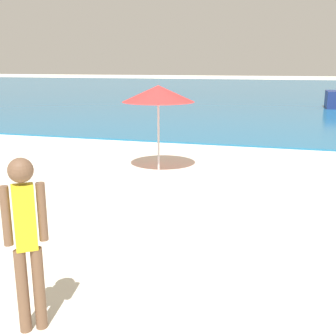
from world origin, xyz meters
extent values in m
cube|color=#1E6B9E|center=(0.00, 45.26, 0.03)|extent=(160.00, 60.00, 0.06)
cylinder|color=brown|center=(-0.76, 5.26, 0.42)|extent=(0.11, 0.11, 0.85)
cylinder|color=brown|center=(-0.88, 5.17, 0.42)|extent=(0.11, 0.11, 0.85)
cube|color=yellow|center=(-0.82, 5.21, 1.17)|extent=(0.23, 0.21, 0.64)
sphere|color=brown|center=(-0.82, 5.21, 1.62)|extent=(0.23, 0.23, 0.23)
cylinder|color=brown|center=(-0.70, 5.31, 1.20)|extent=(0.08, 0.08, 0.57)
cylinder|color=brown|center=(-0.95, 5.12, 1.20)|extent=(0.08, 0.08, 0.57)
cylinder|color=#B7B7BC|center=(-1.48, 11.65, 1.02)|extent=(0.05, 0.05, 2.05)
cone|color=red|center=(-1.48, 11.65, 1.87)|extent=(1.73, 1.73, 0.39)
camera|label=1|loc=(1.44, 2.05, 2.55)|focal=44.92mm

